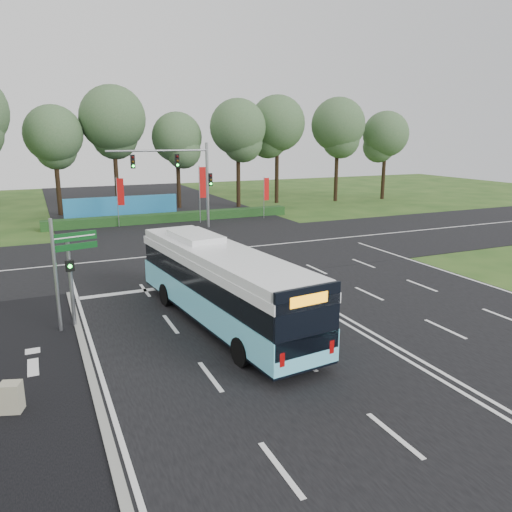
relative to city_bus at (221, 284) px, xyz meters
The scene contains 16 objects.
ground 5.01m from the city_bus, ahead, with size 120.00×120.00×0.00m, color #244617.
road_main 5.00m from the city_bus, ahead, with size 20.00×120.00×0.04m, color black.
road_cross 13.70m from the city_bus, 70.05° to the left, with size 120.00×14.00×0.05m, color black.
bike_path 8.34m from the city_bus, 164.20° to the right, with size 5.00×18.00×0.06m, color black.
kerb_strip 6.13m from the city_bus, 157.83° to the right, with size 0.25×18.00×0.12m, color gray.
city_bus is the anchor object (origin of this frame).
pedestrian_signal 5.97m from the city_bus, 159.04° to the left, with size 0.34×0.43×3.82m.
street_sign 6.17m from the city_bus, 161.59° to the left, with size 1.73×0.51×4.55m.
utility_cabinet 8.75m from the city_bus, 152.88° to the right, with size 0.55×0.46×0.92m, color #A49E84.
banner_flag_left 24.43m from the city_bus, 90.03° to the left, with size 0.58×0.29×4.20m.
banner_flag_mid 24.71m from the city_bus, 73.61° to the left, with size 0.74×0.08×5.00m.
banner_flag_right 26.90m from the city_bus, 60.98° to the left, with size 0.57×0.12×3.84m.
traffic_light_gantry 22.02m from the city_bus, 77.17° to the left, with size 8.41×0.28×7.00m.
hedge 25.73m from the city_bus, 79.60° to the left, with size 22.00×1.20×0.80m, color #143816.
blue_hoarding 27.79m from the city_bus, 88.69° to the left, with size 10.00×0.30×2.20m, color #2179B4.
eucalyptus_row 33.60m from the city_bus, 77.55° to the left, with size 54.21×9.85×12.85m.
Camera 1 is at (-11.23, -18.97, 7.60)m, focal length 35.00 mm.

